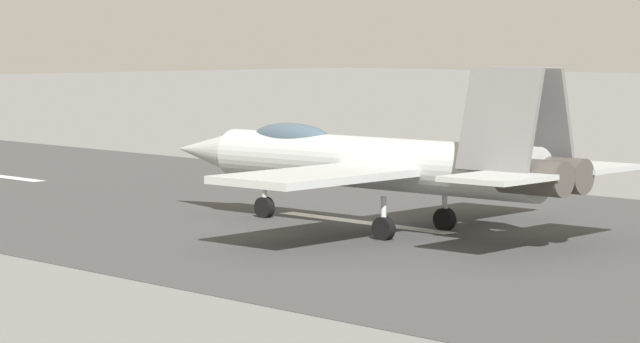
{
  "coord_description": "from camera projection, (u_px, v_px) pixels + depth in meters",
  "views": [
    {
      "loc": [
        -34.38,
        35.66,
        6.36
      ],
      "look_at": [
        -1.67,
        4.09,
        2.2
      ],
      "focal_mm": 80.94,
      "sensor_mm": 36.0,
      "label": 1
    }
  ],
  "objects": [
    {
      "name": "runway_strip",
      "position": [
        372.0,
        224.0,
        49.86
      ],
      "size": [
        240.0,
        26.0,
        0.02
      ],
      "color": "#3F3F3F",
      "rests_on": "ground"
    },
    {
      "name": "crew_person",
      "position": [
        269.0,
        160.0,
        66.59
      ],
      "size": [
        0.48,
        0.59,
        1.61
      ],
      "color": "#1E2338",
      "rests_on": "ground"
    },
    {
      "name": "marker_cone_mid",
      "position": [
        488.0,
        182.0,
        61.9
      ],
      "size": [
        0.44,
        0.44,
        0.55
      ],
      "primitive_type": "cone",
      "color": "orange",
      "rests_on": "ground"
    },
    {
      "name": "fighter_jet",
      "position": [
        375.0,
        161.0,
        47.92
      ],
      "size": [
        17.81,
        14.29,
        5.54
      ],
      "color": "#ADB2B1",
      "rests_on": "ground"
    },
    {
      "name": "ground_plane",
      "position": [
        371.0,
        224.0,
        49.88
      ],
      "size": [
        400.0,
        400.0,
        0.0
      ],
      "primitive_type": "plane",
      "color": "slate"
    }
  ]
}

